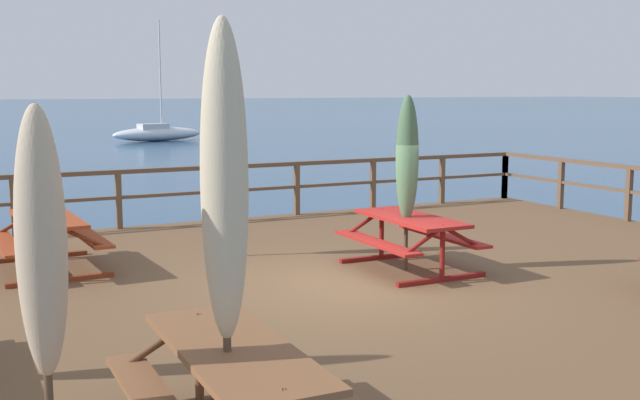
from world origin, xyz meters
name	(u,v)px	position (x,y,z in m)	size (l,w,h in m)	color
ground_plane	(348,335)	(0.00, 0.00, 0.00)	(600.00, 600.00, 0.00)	navy
wooden_deck	(348,309)	(0.00, 0.00, 0.36)	(14.76, 11.21, 0.72)	brown
railing_waterside_far	(212,183)	(0.00, 5.45, 1.47)	(14.56, 0.10, 1.09)	brown
picnic_table_back_left	(48,231)	(-3.44, 2.56, 1.28)	(1.47, 2.06, 0.78)	#993819
picnic_table_mid_left	(410,231)	(1.14, 0.26, 1.28)	(1.42, 1.94, 0.78)	maroon
picnic_table_mid_centre	(235,374)	(-3.07, -3.89, 1.28)	(1.45, 2.12, 0.78)	brown
patio_umbrella_tall_mid_left	(234,140)	(-0.74, 2.24, 2.50)	(0.32, 0.32, 2.81)	#4C3828
patio_umbrella_tall_mid_right	(407,160)	(1.07, 0.27, 2.29)	(0.32, 0.32, 2.48)	#4C3828
patio_umbrella_tall_back_left	(224,184)	(-3.15, -3.97, 2.63)	(0.32, 0.32, 3.01)	#4C3828
patio_umbrella_tall_back_right	(41,245)	(-4.28, -3.70, 2.28)	(0.32, 0.32, 2.46)	#4C3828
sailboat_distant	(157,133)	(8.47, 40.85, 0.51)	(6.17, 2.48, 7.72)	silver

